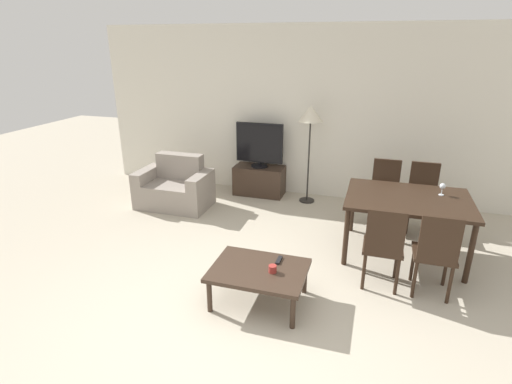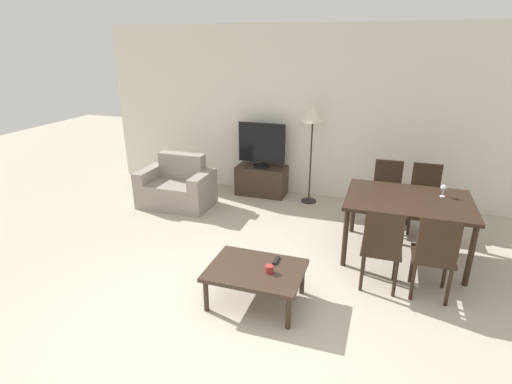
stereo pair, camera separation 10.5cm
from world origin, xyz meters
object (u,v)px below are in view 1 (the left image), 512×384
object	(u,v)px
tv_stand	(259,180)
wine_glass_left	(443,187)
armchair	(175,188)
dining_chair_near_right	(436,251)
coffee_table	(259,272)
dining_chair_far_left	(385,190)
dining_table	(408,203)
tv	(259,145)
remote_primary	(279,260)
floor_lamp	(311,118)
dining_chair_near	(384,244)
dining_chair_far	(423,193)
cup_white_near	(273,269)

from	to	relation	value
tv_stand	wine_glass_left	world-z (taller)	wine_glass_left
armchair	dining_chair_near_right	xyz separation A→B (m)	(3.60, -1.40, 0.22)
coffee_table	dining_chair_far_left	distance (m)	2.55
dining_table	dining_chair_far_left	bearing A→B (deg)	106.36
tv	dining_chair_near_right	world-z (taller)	tv
dining_chair_far_left	remote_primary	distance (m)	2.31
dining_table	floor_lamp	distance (m)	2.07
coffee_table	remote_primary	bearing A→B (deg)	52.43
dining_chair_near	wine_glass_left	bearing A→B (deg)	58.97
dining_chair_far	remote_primary	xyz separation A→B (m)	(-1.47, -2.08, -0.12)
floor_lamp	dining_chair_far	bearing A→B (deg)	-17.40
floor_lamp	cup_white_near	bearing A→B (deg)	-86.43
tv	dining_table	distance (m)	2.67
dining_chair_near	armchair	bearing A→B (deg)	155.72
dining_chair_near_right	remote_primary	distance (m)	1.54
coffee_table	wine_glass_left	distance (m)	2.44
dining_chair_near	dining_chair_far	distance (m)	1.74
tv	dining_chair_near	size ratio (longest dim) A/B	0.86
remote_primary	cup_white_near	xyz separation A→B (m)	(-0.01, -0.22, 0.03)
tv_stand	dining_chair_near_right	xyz separation A→B (m)	(2.49, -2.27, 0.27)
dining_chair_far_left	wine_glass_left	size ratio (longest dim) A/B	6.26
tv	dining_chair_near_right	bearing A→B (deg)	-42.38
dining_table	cup_white_near	world-z (taller)	dining_table
remote_primary	cup_white_near	bearing A→B (deg)	-91.82
dining_chair_near_right	tv	bearing A→B (deg)	137.62
dining_chair_near_right	cup_white_near	world-z (taller)	dining_chair_near_right
dining_table	cup_white_near	bearing A→B (deg)	-130.13
dining_table	dining_chair_near	size ratio (longest dim) A/B	1.53
coffee_table	dining_chair_far_left	xyz separation A→B (m)	(1.13, 2.28, 0.18)
armchair	wine_glass_left	world-z (taller)	wine_glass_left
tv_stand	floor_lamp	xyz separation A→B (m)	(0.83, -0.08, 1.10)
tv_stand	dining_table	xyz separation A→B (m)	(2.24, -1.44, 0.42)
dining_table	dining_chair_far	distance (m)	0.88
coffee_table	cup_white_near	world-z (taller)	cup_white_near
dining_chair_far_left	remote_primary	bearing A→B (deg)	-115.30
tv_stand	floor_lamp	distance (m)	1.38
armchair	dining_chair_far	distance (m)	3.62
dining_chair_near_right	dining_chair_far	bearing A→B (deg)	90.00
dining_table	cup_white_near	xyz separation A→B (m)	(-1.24, -1.47, -0.25)
armchair	dining_chair_near_right	world-z (taller)	dining_chair_near_right
tv	dining_chair_far	distance (m)	2.58
floor_lamp	cup_white_near	xyz separation A→B (m)	(0.18, -2.82, -0.94)
cup_white_near	coffee_table	bearing A→B (deg)	170.38
armchair	cup_white_near	xyz separation A→B (m)	(2.12, -2.03, 0.13)
coffee_table	remote_primary	xyz separation A→B (m)	(0.15, 0.19, 0.05)
tv_stand	cup_white_near	size ratio (longest dim) A/B	10.69
dining_chair_near_right	wine_glass_left	distance (m)	1.08
coffee_table	dining_chair_near_right	xyz separation A→B (m)	(1.62, 0.61, 0.18)
armchair	dining_chair_far_left	xyz separation A→B (m)	(3.11, 0.27, 0.22)
dining_chair_far	remote_primary	world-z (taller)	dining_chair_far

